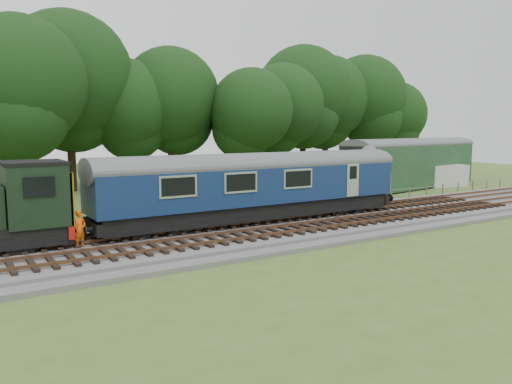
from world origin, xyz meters
TOP-DOWN VIEW (x-y plane):
  - ground at (0.00, 0.00)m, footprint 120.00×120.00m
  - ballast at (0.00, 0.00)m, footprint 70.00×7.00m
  - track_north at (0.00, 1.40)m, footprint 67.20×2.40m
  - track_south at (0.00, -1.60)m, footprint 67.20×2.40m
  - fence at (0.00, 4.50)m, footprint 64.00×0.12m
  - tree_line at (0.00, 22.00)m, footprint 70.00×8.00m
  - dmu_railcar at (-0.03, 1.40)m, footprint 18.05×2.86m
  - worker at (-9.66, 0.38)m, footprint 0.71×0.65m
  - parked_coach at (21.99, 9.44)m, footprint 17.84×5.94m
  - shed at (22.56, 12.53)m, footprint 3.72×3.72m
  - caravan at (25.93, 8.85)m, footprint 4.45×2.70m

SIDE VIEW (x-z plane):
  - ground at x=0.00m, z-range 0.00..0.00m
  - fence at x=0.00m, z-range -0.50..0.50m
  - tree_line at x=0.00m, z-range -9.00..9.00m
  - ballast at x=0.00m, z-range 0.00..0.35m
  - track_north at x=0.00m, z-range 0.31..0.52m
  - track_south at x=0.00m, z-range 0.31..0.52m
  - caravan at x=25.93m, z-range 0.00..2.04m
  - worker at x=-9.66m, z-range 0.35..1.97m
  - shed at x=22.56m, z-range 0.02..2.59m
  - parked_coach at x=21.99m, z-range 0.28..4.77m
  - dmu_railcar at x=-0.03m, z-range 0.67..4.54m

